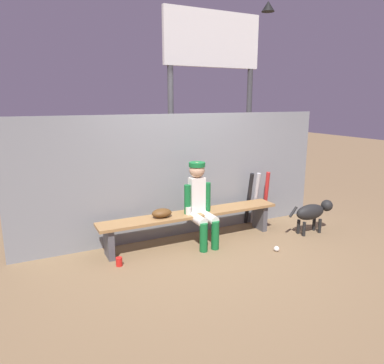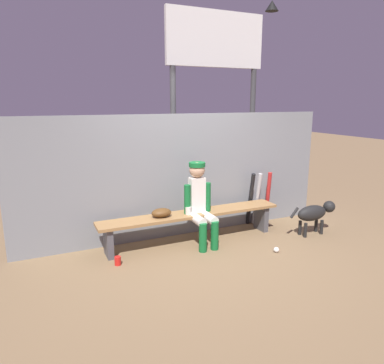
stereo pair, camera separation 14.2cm
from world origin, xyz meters
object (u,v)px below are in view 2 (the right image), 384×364
object	(u,v)px
cup_on_bench	(188,211)
cup_on_ground	(118,261)
dog	(315,213)
baseball_glove	(161,213)
dugout_bench	(192,219)
bat_aluminum_red	(268,198)
bat_aluminum_black	(250,199)
scoreboard	(218,64)
baseball	(276,250)
player_seated	(200,201)
bat_aluminum_silver	(257,199)

from	to	relation	value
cup_on_bench	cup_on_ground	bearing A→B (deg)	-166.66
dog	cup_on_bench	bearing A→B (deg)	167.09
cup_on_bench	dog	bearing A→B (deg)	-12.91
baseball_glove	cup_on_ground	xyz separation A→B (m)	(-0.70, -0.31, -0.45)
dugout_bench	bat_aluminum_red	size ratio (longest dim) A/B	3.08
bat_aluminum_black	baseball_glove	bearing A→B (deg)	-171.27
dugout_bench	scoreboard	xyz separation A→B (m)	(1.15, 1.39, 2.28)
cup_on_bench	scoreboard	size ratio (longest dim) A/B	0.03
bat_aluminum_black	baseball	bearing A→B (deg)	-104.38
player_seated	bat_aluminum_red	bearing A→B (deg)	12.23
bat_aluminum_black	baseball	distance (m)	1.18
player_seated	baseball_glove	distance (m)	0.57
bat_aluminum_silver	cup_on_ground	world-z (taller)	bat_aluminum_silver
player_seated	baseball	xyz separation A→B (m)	(0.80, -0.71, -0.60)
bat_aluminum_black	cup_on_bench	distance (m)	1.27
dugout_bench	baseball_glove	size ratio (longest dim) A/B	9.68
dugout_bench	dog	distance (m)	1.90
player_seated	bat_aluminum_red	size ratio (longest dim) A/B	1.33
baseball	scoreboard	distance (m)	3.42
cup_on_ground	scoreboard	bearing A→B (deg)	36.33
player_seated	bat_aluminum_black	size ratio (longest dim) A/B	1.30
dugout_bench	bat_aluminum_silver	size ratio (longest dim) A/B	3.10
baseball_glove	scoreboard	distance (m)	3.01
baseball_glove	dugout_bench	bearing A→B (deg)	0.00
baseball_glove	bat_aluminum_black	distance (m)	1.64
bat_aluminum_red	baseball	world-z (taller)	bat_aluminum_red
dugout_bench	cup_on_ground	xyz separation A→B (m)	(-1.16, -0.31, -0.30)
baseball	cup_on_bench	size ratio (longest dim) A/B	0.67
dugout_bench	bat_aluminum_black	size ratio (longest dim) A/B	3.02
scoreboard	baseball_glove	bearing A→B (deg)	-139.20
player_seated	scoreboard	xyz separation A→B (m)	(1.07, 1.50, 2.00)
dugout_bench	bat_aluminum_silver	distance (m)	1.30
scoreboard	dog	size ratio (longest dim) A/B	4.46
bat_aluminum_red	dog	distance (m)	0.79
bat_aluminum_black	scoreboard	xyz separation A→B (m)	(-0.01, 1.14, 2.19)
baseball	cup_on_ground	xyz separation A→B (m)	(-2.04, 0.51, 0.02)
bat_aluminum_red	player_seated	bearing A→B (deg)	-167.77
dugout_bench	player_seated	world-z (taller)	player_seated
bat_aluminum_black	dog	world-z (taller)	bat_aluminum_black
dog	dugout_bench	bearing A→B (deg)	165.04
bat_aluminum_silver	baseball	world-z (taller)	bat_aluminum_silver
bat_aluminum_black	bat_aluminum_silver	size ratio (longest dim) A/B	1.02
bat_aluminum_silver	bat_aluminum_red	size ratio (longest dim) A/B	1.00
baseball_glove	cup_on_bench	world-z (taller)	baseball_glove
dog	cup_on_ground	bearing A→B (deg)	176.50
bat_aluminum_silver	bat_aluminum_red	xyz separation A→B (m)	(0.18, -0.05, 0.00)
bat_aluminum_silver	dog	xyz separation A→B (m)	(0.56, -0.73, -0.10)
baseball_glove	baseball	bearing A→B (deg)	-31.45
cup_on_bench	scoreboard	distance (m)	2.86
bat_aluminum_black	player_seated	bearing A→B (deg)	-161.67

